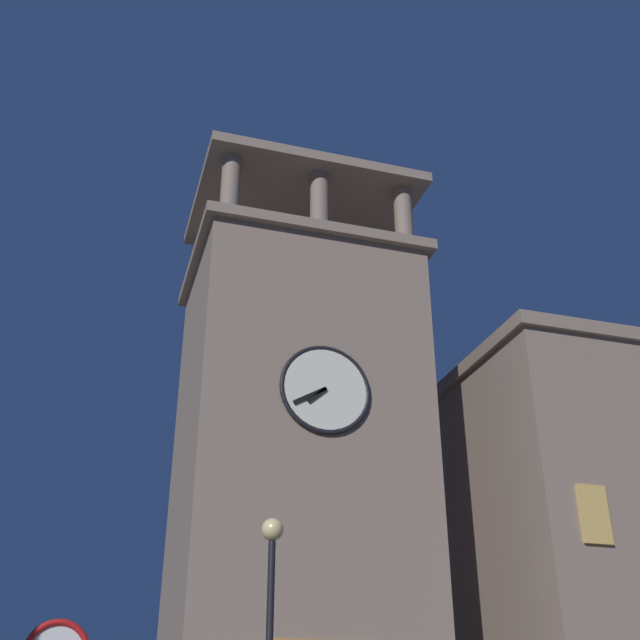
# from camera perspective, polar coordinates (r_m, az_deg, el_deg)

# --- Properties ---
(clocktower) EXTENTS (8.50, 7.14, 23.77)m
(clocktower) POSITION_cam_1_polar(r_m,az_deg,el_deg) (27.96, -1.64, -11.55)
(clocktower) COLOR gray
(clocktower) RESTS_ON ground_plane
(street_lamp) EXTENTS (0.44, 0.44, 5.47)m
(street_lamp) POSITION_cam_1_polar(r_m,az_deg,el_deg) (15.96, -3.56, -19.83)
(street_lamp) COLOR black
(street_lamp) RESTS_ON ground_plane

